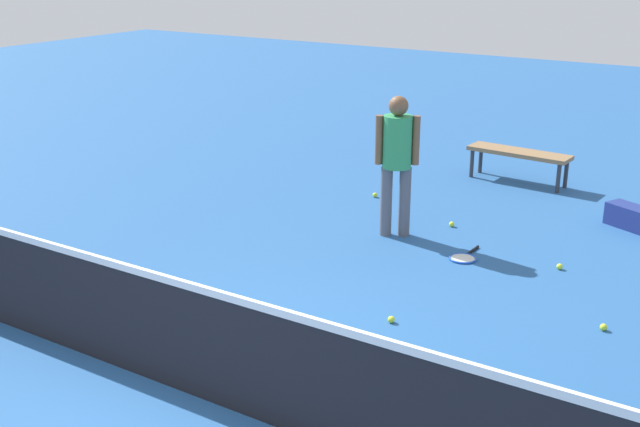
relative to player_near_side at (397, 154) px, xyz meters
name	(u,v)px	position (x,y,z in m)	size (l,w,h in m)	color
ground_plane	(204,399)	(-0.42, 4.04, -1.01)	(40.00, 40.00, 0.00)	#265693
court_net	(201,341)	(-0.42, 4.04, -0.51)	(10.09, 0.09, 1.07)	#4C4C51
player_near_side	(397,154)	(0.00, 0.00, 0.00)	(0.50, 0.46, 1.70)	#595960
tennis_racket_near_player	(464,257)	(-1.01, 0.26, -1.00)	(0.32, 0.59, 0.03)	blue
tennis_ball_near_player	(375,195)	(0.92, -1.19, -0.98)	(0.07, 0.07, 0.07)	#C6E033
tennis_ball_by_net	(391,319)	(-1.05, 2.10, -0.98)	(0.07, 0.07, 0.07)	#C6E033
tennis_ball_midcourt	(604,327)	(-2.76, 1.20, -0.98)	(0.07, 0.07, 0.07)	#C6E033
tennis_ball_baseline	(452,224)	(-0.47, -0.64, -0.98)	(0.07, 0.07, 0.07)	#C6E033
tennis_ball_stray_left	(453,412)	(-2.15, 3.22, -0.98)	(0.07, 0.07, 0.07)	#C6E033
tennis_ball_stray_right	(560,267)	(-2.01, 0.00, -0.98)	(0.07, 0.07, 0.07)	#C6E033
courtside_bench	(519,155)	(-0.51, -2.96, -0.59)	(1.53, 0.51, 0.48)	olive
equipment_bag	(640,220)	(-2.48, -1.74, -0.87)	(0.84, 0.59, 0.28)	navy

